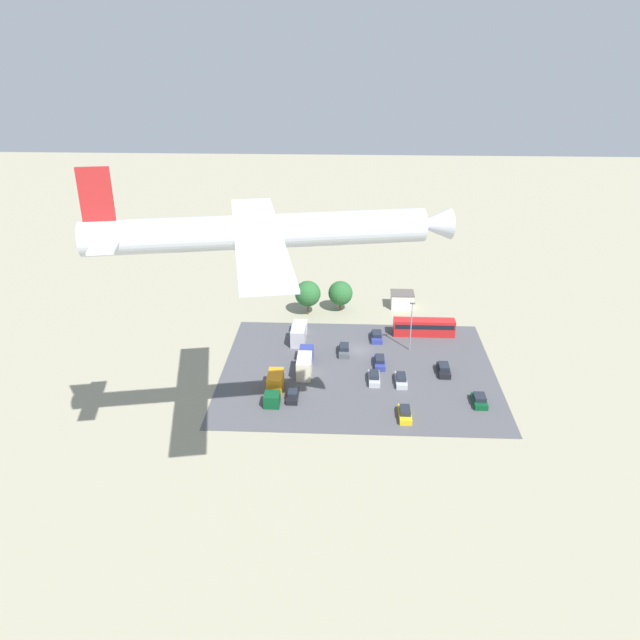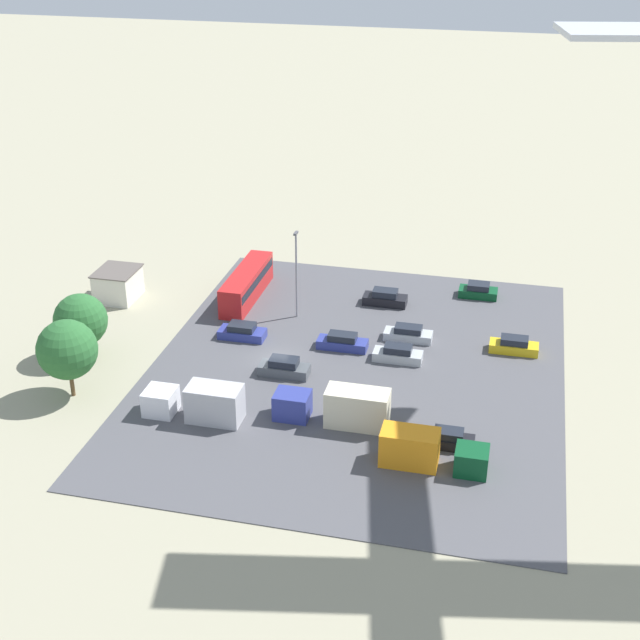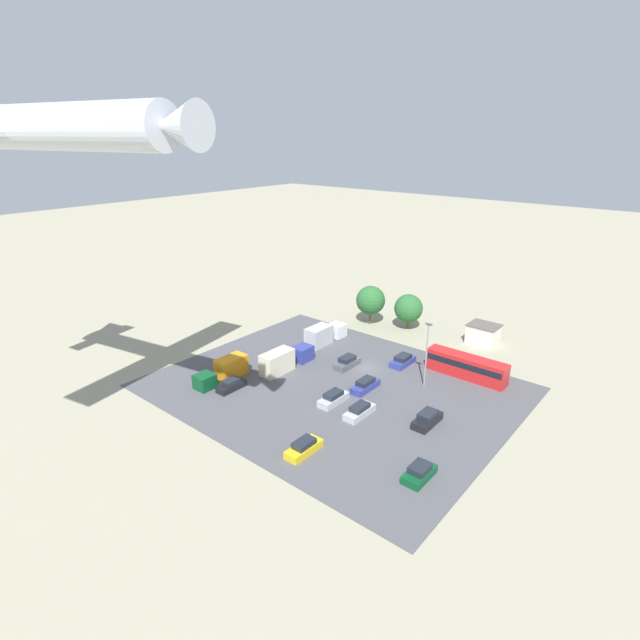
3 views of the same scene
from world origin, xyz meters
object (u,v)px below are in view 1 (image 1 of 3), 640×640
Objects in this scene: shed_building at (402,300)px; parked_car_2 at (401,379)px; parked_truck_0 at (275,386)px; airplane at (269,231)px; parked_car_1 at (380,362)px; bus at (424,327)px; parked_car_0 at (293,395)px; parked_truck_2 at (305,363)px; parked_car_4 at (377,336)px; parked_car_5 at (405,413)px; parked_car_7 at (479,400)px; parked_truck_1 at (299,333)px; parked_car_8 at (374,378)px; parked_car_3 at (444,369)px; parked_car_6 at (344,350)px.

parked_car_2 is (2.37, 31.12, -0.94)m from shed_building.
airplane is at bearing 97.56° from parked_truck_0.
shed_building reaches higher than parked_car_1.
parked_truck_0 is at bearing 12.20° from parked_car_2.
airplane reaches higher than bus.
parked_car_0 is at bearing 168.50° from airplane.
bus is at bearing -106.94° from parked_car_2.
parked_truck_2 is at bearing -12.16° from parked_car_2.
parked_car_0 is 0.90× the size of parked_car_4.
parked_car_5 is 1.12× the size of parked_car_7.
parked_car_2 is at bearing -39.74° from parked_truck_1.
airplane is (1.35, 29.18, 31.13)m from parked_truck_2.
parked_car_8 is at bearing -101.59° from parked_car_1.
parked_car_5 is at bearing -11.39° from bus.
parked_truck_2 is at bearing 166.14° from airplane.
shed_building reaches higher than parked_truck_0.
shed_building is at bearing 103.76° from parked_car_7.
shed_building is 31.22m from parked_car_2.
parked_car_3 is at bearing 0.25° from parked_truck_2.
parked_car_0 is 28.42m from parked_car_7.
parked_car_2 is 20.43m from parked_truck_0.
parked_car_3 is 1.12× the size of parked_car_7.
parked_car_2 is 22.95m from parked_truck_1.
parked_car_3 is (-24.26, -9.14, 0.07)m from parked_car_0.
parked_car_4 is at bearing -129.78° from parked_truck_0.
parked_car_1 is 16.97m from parked_truck_1.
parked_car_1 is at bearing -140.39° from parked_car_0.
shed_building is at bearing 39.44° from parked_truck_1.
shed_building is at bearing 77.60° from parked_car_1.
parked_car_0 is 0.90× the size of parked_car_8.
airplane is at bearing 43.01° from parked_car_5.
parked_car_1 is at bearing -35.46° from bus.
parked_car_6 is 0.55× the size of parked_truck_1.
parked_car_3 reaches higher than parked_car_5.
parked_car_6 is (-7.75, -15.45, 0.07)m from parked_car_0.
bus reaches higher than parked_car_7.
parked_truck_2 reaches higher than parked_car_2.
parked_car_7 is at bearing -160.09° from parked_car_5.
parked_truck_2 reaches higher than parked_car_6.
airplane is (7.86, 35.58, 31.91)m from parked_car_6.
parked_car_5 is 0.48× the size of parked_truck_2.
parked_car_7 is 0.49× the size of parked_truck_1.
parked_car_5 is 0.56× the size of parked_truck_0.
parked_truck_2 is (6.50, 6.40, 0.78)m from parked_car_6.
shed_building is 24.30m from parked_car_6.
parked_car_4 is 1.00× the size of parked_car_8.
parked_car_3 reaches higher than parked_car_8.
parked_car_7 is 0.43× the size of parked_truck_2.
parked_car_8 is 19.58m from parked_truck_1.
parked_car_8 is (6.69, 30.79, -0.90)m from shed_building.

